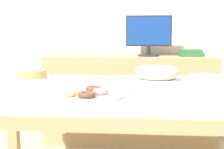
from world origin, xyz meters
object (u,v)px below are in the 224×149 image
tealight_near_cakes (156,88)px  book_stack (191,53)px  cake_golden_bundt (157,73)px  computer_monitor (149,36)px  pastry_platter (86,94)px  plate_stack (206,78)px  cake_chocolate_round (32,75)px  tealight_right_edge (219,89)px

tealight_near_cakes → book_stack: bearing=73.1°
tealight_near_cakes → cake_golden_bundt: bearing=85.7°
computer_monitor → book_stack: size_ratio=1.83×
pastry_platter → plate_stack: bearing=39.0°
cake_golden_bundt → cake_chocolate_round: bearing=-177.7°
computer_monitor → plate_stack: size_ratio=2.02×
computer_monitor → tealight_right_edge: 1.38m
pastry_platter → tealight_right_edge: 0.69m
computer_monitor → pastry_platter: (-0.35, -1.51, -0.27)m
tealight_right_edge → tealight_near_cakes: 0.33m
cake_golden_bundt → tealight_near_cakes: size_ratio=6.87×
cake_golden_bundt → pastry_platter: bearing=-123.2°
plate_stack → cake_chocolate_round: bearing=-179.1°
cake_golden_bundt → tealight_right_edge: cake_golden_bundt is taller
book_stack → tealight_near_cakes: bearing=-106.9°
book_stack → plate_stack: 0.97m
pastry_platter → plate_stack: pastry_platter is taller
computer_monitor → cake_golden_bundt: bearing=-88.7°
cake_chocolate_round → cake_golden_bundt: 0.81m
tealight_near_cakes → pastry_platter: bearing=-148.3°
cake_golden_bundt → tealight_near_cakes: bearing=-94.3°
book_stack → tealight_near_cakes: size_ratio=5.78×
pastry_platter → tealight_near_cakes: pastry_platter is taller
pastry_platter → cake_golden_bundt: bearing=56.8°
plate_stack → computer_monitor: bearing=108.9°
pastry_platter → tealight_near_cakes: (0.34, 0.21, -0.00)m
tealight_right_edge → tealight_near_cakes: size_ratio=1.00×
book_stack → cake_golden_bundt: (-0.37, -0.95, -0.08)m
plate_stack → cake_golden_bundt: bearing=177.0°
plate_stack → tealight_near_cakes: plate_stack is taller
tealight_near_cakes → cake_chocolate_round: bearing=157.9°
book_stack → computer_monitor: bearing=-179.8°
computer_monitor → tealight_right_edge: (0.32, -1.32, -0.27)m
plate_stack → tealight_near_cakes: bearing=-134.7°
book_stack → tealight_right_edge: book_stack is taller
computer_monitor → pastry_platter: 1.57m
cake_golden_bundt → plate_stack: 0.31m
pastry_platter → computer_monitor: bearing=77.0°
tealight_right_edge → cake_golden_bundt: bearing=128.7°
cake_chocolate_round → pastry_platter: cake_chocolate_round is taller
cake_chocolate_round → tealight_right_edge: size_ratio=7.37×
book_stack → tealight_near_cakes: 1.36m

